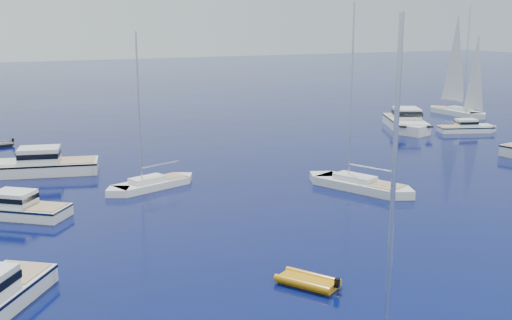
{
  "coord_description": "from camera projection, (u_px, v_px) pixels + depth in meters",
  "views": [
    {
      "loc": [
        -25.37,
        -20.59,
        12.81
      ],
      "look_at": [
        -3.56,
        21.82,
        2.2
      ],
      "focal_mm": 43.5,
      "sensor_mm": 36.0,
      "label": 1
    }
  ],
  "objects": [
    {
      "name": "sailboat_mid_l",
      "position": [
        151.0,
        188.0,
        49.01
      ],
      "size": [
        8.89,
        4.69,
        12.66
      ],
      "primitive_type": null,
      "rotation": [
        0.0,
        0.0,
        1.87
      ],
      "color": "white",
      "rests_on": "ground"
    },
    {
      "name": "sailboat_mid_r",
      "position": [
        359.0,
        189.0,
        48.73
      ],
      "size": [
        6.07,
        10.37,
        14.85
      ],
      "primitive_type": null,
      "rotation": [
        0.0,
        0.0,
        0.37
      ],
      "color": "silver",
      "rests_on": "ground"
    },
    {
      "name": "tender_yellow",
      "position": [
        307.0,
        285.0,
        30.87
      ],
      "size": [
        3.16,
        3.68,
        0.95
      ],
      "primitive_type": null,
      "rotation": [
        0.0,
        0.0,
        0.52
      ],
      "color": "#CB820B",
      "rests_on": "ground"
    },
    {
      "name": "ground",
      "position": [
        510.0,
        276.0,
        31.98
      ],
      "size": [
        400.0,
        400.0,
        0.0
      ],
      "primitive_type": "plane",
      "color": "#081550",
      "rests_on": "ground"
    },
    {
      "name": "motor_cruiser_far_l",
      "position": [
        13.0,
        216.0,
        41.98
      ],
      "size": [
        8.13,
        7.42,
        2.22
      ],
      "primitive_type": null,
      "rotation": [
        0.0,
        0.0,
        0.87
      ],
      "color": "white",
      "rests_on": "ground"
    },
    {
      "name": "sailboat_sails_r",
      "position": [
        457.0,
        115.0,
        87.92
      ],
      "size": [
        2.89,
        10.86,
        15.94
      ],
      "primitive_type": null,
      "rotation": [
        0.0,
        0.0,
        3.15
      ],
      "color": "white",
      "rests_on": "ground"
    },
    {
      "name": "motor_cruiser_distant",
      "position": [
        406.0,
        129.0,
        76.1
      ],
      "size": [
        9.25,
        12.93,
        3.3
      ],
      "primitive_type": null,
      "rotation": [
        0.0,
        0.0,
        2.66
      ],
      "color": "white",
      "rests_on": "ground"
    },
    {
      "name": "motor_cruiser_centre",
      "position": [
        38.0,
        174.0,
        53.64
      ],
      "size": [
        11.77,
        6.32,
        2.96
      ],
      "primitive_type": null,
      "rotation": [
        0.0,
        0.0,
        1.3
      ],
      "color": "silver",
      "rests_on": "ground"
    },
    {
      "name": "motor_cruiser_far_r",
      "position": [
        467.0,
        132.0,
        74.08
      ],
      "size": [
        7.94,
        4.91,
        2.0
      ],
      "primitive_type": null,
      "rotation": [
        0.0,
        0.0,
        4.34
      ],
      "color": "white",
      "rests_on": "ground"
    }
  ]
}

